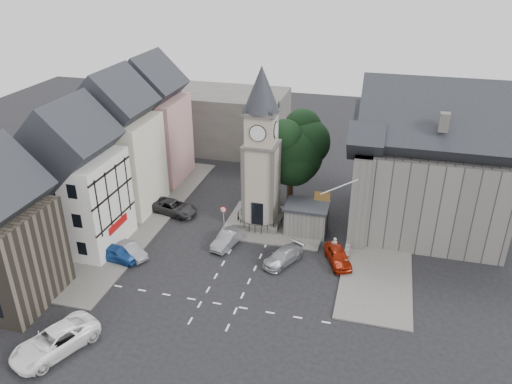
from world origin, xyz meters
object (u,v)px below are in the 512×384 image
(stone_shelter, at_px, (307,218))
(car_east_red, at_px, (338,256))
(car_west_blue, at_px, (117,253))
(pedestrian, at_px, (334,246))
(clock_tower, at_px, (261,150))

(stone_shelter, bearing_deg, car_east_red, -52.06)
(car_west_blue, relative_size, pedestrian, 2.45)
(stone_shelter, distance_m, pedestrian, 4.65)
(clock_tower, relative_size, pedestrian, 9.31)
(car_west_blue, bearing_deg, stone_shelter, -52.47)
(stone_shelter, xyz_separation_m, pedestrian, (3.20, -3.30, -0.68))
(car_west_blue, height_order, car_east_red, car_west_blue)
(clock_tower, height_order, car_east_red, clock_tower)
(car_west_blue, bearing_deg, car_east_red, -69.79)
(clock_tower, relative_size, car_west_blue, 3.80)
(stone_shelter, bearing_deg, car_west_blue, -149.12)
(car_west_blue, bearing_deg, clock_tower, -41.24)
(car_west_blue, distance_m, car_east_red, 20.06)
(car_west_blue, distance_m, pedestrian, 19.97)
(pedestrian, bearing_deg, car_east_red, 110.28)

